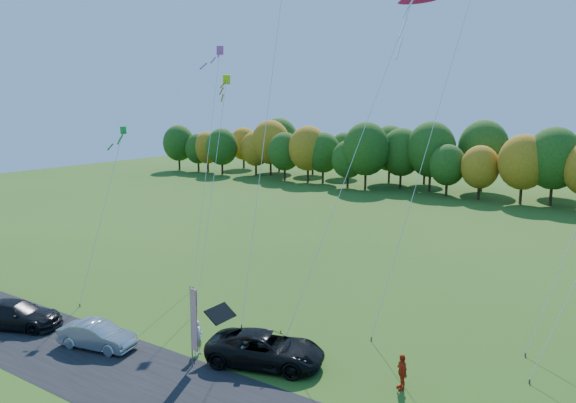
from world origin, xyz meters
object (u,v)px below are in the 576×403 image
Objects in this scene: silver_sedan at (97,335)px; feather_flag at (193,319)px; person_east at (402,372)px; black_suv at (266,349)px.

feather_flag reaches higher than silver_sedan.
feather_flag is at bearing -111.47° from person_east.
black_suv reaches higher than silver_sedan.
black_suv is at bearing 40.74° from feather_flag.
silver_sedan is 15.52m from person_east.
person_east is (14.72, 4.92, 0.13)m from silver_sedan.
person_east is at bearing -94.96° from black_suv.
silver_sedan is 6.13m from feather_flag.
black_suv is at bearing -81.33° from silver_sedan.
feather_flag reaches higher than black_suv.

